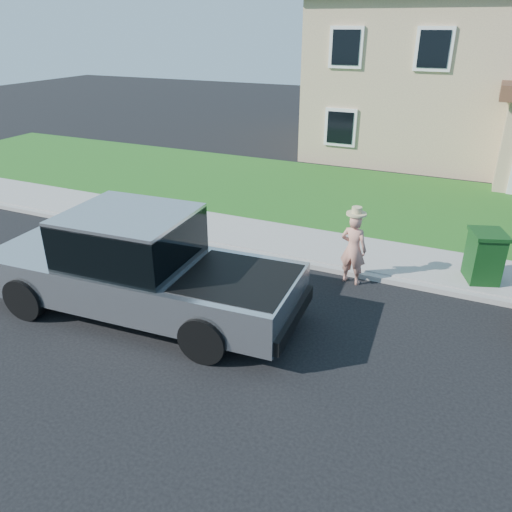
{
  "coord_description": "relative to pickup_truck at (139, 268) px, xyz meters",
  "views": [
    {
      "loc": [
        3.17,
        -7.64,
        5.44
      ],
      "look_at": [
        -0.58,
        0.61,
        1.2
      ],
      "focal_mm": 35.0,
      "sensor_mm": 36.0,
      "label": 1
    }
  ],
  "objects": [
    {
      "name": "trash_bin",
      "position": [
        6.3,
        4.1,
        -0.27
      ],
      "size": [
        0.94,
        1.0,
        1.16
      ],
      "rotation": [
        0.0,
        0.0,
        0.33
      ],
      "color": "#0F3711",
      "rests_on": "sidewalk"
    },
    {
      "name": "house",
      "position": [
        3.97,
        16.86,
        2.16
      ],
      "size": [
        14.0,
        11.3,
        6.85
      ],
      "color": "tan",
      "rests_on": "ground"
    },
    {
      "name": "pickup_truck",
      "position": [
        0.0,
        0.0,
        0.0
      ],
      "size": [
        6.69,
        2.68,
        2.16
      ],
      "rotation": [
        0.0,
        0.0,
        0.06
      ],
      "color": "black",
      "rests_on": "ground"
    },
    {
      "name": "sidewalk",
      "position": [
        3.65,
        4.48,
        -0.93
      ],
      "size": [
        40.0,
        2.0,
        0.15
      ],
      "primitive_type": "cube",
      "color": "gray",
      "rests_on": "ground"
    },
    {
      "name": "curb",
      "position": [
        3.65,
        3.38,
        -0.95
      ],
      "size": [
        40.0,
        0.2,
        0.12
      ],
      "primitive_type": "cube",
      "color": "gray",
      "rests_on": "ground"
    },
    {
      "name": "woman",
      "position": [
        3.59,
        3.04,
        -0.14
      ],
      "size": [
        0.66,
        0.48,
        1.84
      ],
      "rotation": [
        0.0,
        0.0,
        3.01
      ],
      "color": "tan",
      "rests_on": "ground"
    },
    {
      "name": "lawn",
      "position": [
        3.65,
        8.98,
        -0.96
      ],
      "size": [
        40.0,
        7.0,
        0.1
      ],
      "primitive_type": "cube",
      "color": "#205017",
      "rests_on": "ground"
    },
    {
      "name": "ground",
      "position": [
        2.65,
        0.48,
        -1.01
      ],
      "size": [
        80.0,
        80.0,
        0.0
      ],
      "primitive_type": "plane",
      "color": "black",
      "rests_on": "ground"
    }
  ]
}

